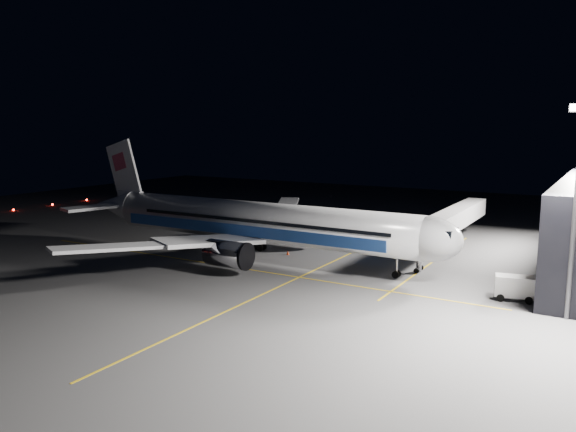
# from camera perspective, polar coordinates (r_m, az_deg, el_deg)

# --- Properties ---
(ground) EXTENTS (200.00, 200.00, 0.00)m
(ground) POSITION_cam_1_polar(r_m,az_deg,el_deg) (80.30, -2.99, -4.31)
(ground) COLOR #4C4C4F
(ground) RESTS_ON ground
(guide_line_main) EXTENTS (0.25, 80.00, 0.01)m
(guide_line_main) POSITION_cam_1_polar(r_m,az_deg,el_deg) (75.38, 3.39, -5.20)
(guide_line_main) COLOR gold
(guide_line_main) RESTS_ON ground
(guide_line_cross) EXTENTS (70.00, 0.25, 0.01)m
(guide_line_cross) POSITION_cam_1_polar(r_m,az_deg,el_deg) (75.52, -5.51, -5.20)
(guide_line_cross) COLOR gold
(guide_line_cross) RESTS_ON ground
(guide_line_side) EXTENTS (0.25, 40.00, 0.01)m
(guide_line_side) POSITION_cam_1_polar(r_m,az_deg,el_deg) (80.18, 14.39, -4.60)
(guide_line_side) COLOR gold
(guide_line_side) RESTS_ON ground
(airliner) EXTENTS (61.48, 54.22, 16.64)m
(airliner) POSITION_cam_1_polar(r_m,az_deg,el_deg) (79.85, -3.66, -0.61)
(airliner) COLOR silver
(airliner) RESTS_ON ground
(jet_bridge) EXTENTS (3.60, 34.40, 6.30)m
(jet_bridge) POSITION_cam_1_polar(r_m,az_deg,el_deg) (86.91, 16.00, -0.54)
(jet_bridge) COLOR #B2B2B7
(jet_bridge) RESTS_ON ground
(service_truck) EXTENTS (5.52, 3.08, 2.67)m
(service_truck) POSITION_cam_1_polar(r_m,az_deg,el_deg) (65.72, 22.47, -6.75)
(service_truck) COLOR silver
(service_truck) RESTS_ON ground
(baggage_tug) EXTENTS (2.42, 2.14, 1.49)m
(baggage_tug) POSITION_cam_1_polar(r_m,az_deg,el_deg) (95.94, -3.30, -1.68)
(baggage_tug) COLOR black
(baggage_tug) RESTS_ON ground
(safety_cone_a) EXTENTS (0.40, 0.40, 0.60)m
(safety_cone_a) POSITION_cam_1_polar(r_m,az_deg,el_deg) (86.70, -4.78, -3.12)
(safety_cone_a) COLOR #FF3C0A
(safety_cone_a) RESTS_ON ground
(safety_cone_b) EXTENTS (0.41, 0.41, 0.61)m
(safety_cone_b) POSITION_cam_1_polar(r_m,az_deg,el_deg) (89.27, 5.22, -2.76)
(safety_cone_b) COLOR #FF3C0A
(safety_cone_b) RESTS_ON ground
(safety_cone_c) EXTENTS (0.40, 0.40, 0.61)m
(safety_cone_c) POSITION_cam_1_polar(r_m,az_deg,el_deg) (82.26, -0.02, -3.75)
(safety_cone_c) COLOR #FF3C0A
(safety_cone_c) RESTS_ON ground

